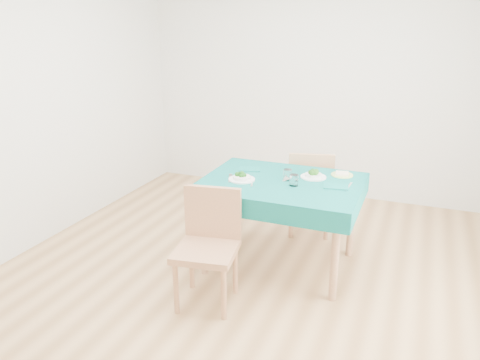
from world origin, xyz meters
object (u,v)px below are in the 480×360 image
at_px(table, 280,224).
at_px(bowl_far, 313,174).
at_px(bowl_near, 242,176).
at_px(side_plate, 342,175).
at_px(chair_far, 310,182).
at_px(chair_near, 206,237).

bearing_deg(table, bowl_far, 39.37).
height_order(bowl_near, bowl_far, bowl_near).
relative_size(table, side_plate, 6.92).
xyz_separation_m(table, side_plate, (0.43, 0.33, 0.38)).
xyz_separation_m(chair_far, side_plate, (0.36, -0.42, 0.24)).
bearing_deg(chair_near, table, 57.67).
relative_size(chair_far, side_plate, 5.64).
height_order(chair_far, bowl_far, chair_far).
height_order(chair_near, side_plate, chair_near).
bearing_deg(bowl_far, chair_near, -120.09).
distance_m(chair_far, side_plate, 0.60).
relative_size(chair_far, bowl_near, 4.77).
height_order(chair_far, side_plate, chair_far).
bearing_deg(side_plate, chair_far, 130.97).
xyz_separation_m(bowl_near, bowl_far, (0.53, 0.28, -0.00)).
bearing_deg(bowl_near, table, 17.53).
bearing_deg(bowl_near, side_plate, 30.00).
distance_m(chair_near, chair_far, 1.56).
relative_size(chair_near, side_plate, 5.81).
bearing_deg(table, chair_far, 84.81).
bearing_deg(table, bowl_near, -162.47).
bearing_deg(bowl_far, table, -140.63).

